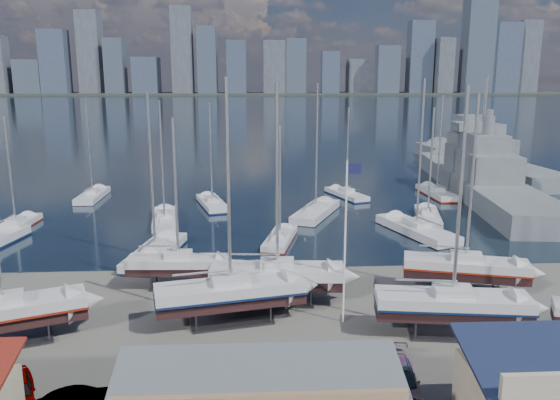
{
  "coord_description": "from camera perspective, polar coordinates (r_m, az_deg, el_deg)",
  "views": [
    {
      "loc": [
        -0.22,
        -45.15,
        16.07
      ],
      "look_at": [
        2.59,
        8.0,
        4.31
      ],
      "focal_mm": 35.0,
      "sensor_mm": 36.0,
      "label": 1
    }
  ],
  "objects": [
    {
      "name": "sailboat_cradle_5",
      "position": [
        37.06,
        17.57,
        -10.37
      ],
      "size": [
        10.03,
        4.01,
        15.78
      ],
      "rotation": [
        0.0,
        0.0,
        -0.13
      ],
      "color": "#2D2D33",
      "rests_on": "ground"
    },
    {
      "name": "sailboat_moored_11",
      "position": [
        80.04,
        16.05,
        0.61
      ],
      "size": [
        3.31,
        9.95,
        14.66
      ],
      "rotation": [
        0.0,
        0.0,
        1.63
      ],
      "color": "black",
      "rests_on": "water"
    },
    {
      "name": "flagpole",
      "position": [
        36.01,
        6.96,
        -3.35
      ],
      "size": [
        0.98,
        0.12,
        11.07
      ],
      "color": "white",
      "rests_on": "ground"
    },
    {
      "name": "sailboat_moored_2",
      "position": [
        79.48,
        -18.98,
        0.34
      ],
      "size": [
        2.73,
        9.47,
        14.27
      ],
      "rotation": [
        0.0,
        0.0,
        1.58
      ],
      "color": "black",
      "rests_on": "water"
    },
    {
      "name": "water",
      "position": [
        345.53,
        -3.03,
        9.75
      ],
      "size": [
        1400.0,
        600.0,
        0.4
      ],
      "primitive_type": "cube",
      "color": "#1A243C",
      "rests_on": "ground"
    },
    {
      "name": "sailboat_cradle_2",
      "position": [
        43.81,
        -10.54,
        -6.58
      ],
      "size": [
        8.14,
        2.67,
        13.34
      ],
      "rotation": [
        0.0,
        0.0,
        -0.05
      ],
      "color": "#2D2D33",
      "rests_on": "ground"
    },
    {
      "name": "sailboat_moored_9",
      "position": [
        59.73,
        14.05,
        -3.21
      ],
      "size": [
        6.54,
        11.68,
        17.0
      ],
      "rotation": [
        0.0,
        0.0,
        1.89
      ],
      "color": "black",
      "rests_on": "water"
    },
    {
      "name": "sailboat_moored_4",
      "position": [
        63.89,
        -11.95,
        -2.09
      ],
      "size": [
        4.12,
        9.95,
        14.58
      ],
      "rotation": [
        0.0,
        0.0,
        1.72
      ],
      "color": "black",
      "rests_on": "water"
    },
    {
      "name": "car_a",
      "position": [
        31.81,
        -25.91,
        -17.67
      ],
      "size": [
        3.51,
        4.81,
        1.52
      ],
      "primitive_type": "imported",
      "rotation": [
        0.0,
        0.0,
        0.43
      ],
      "color": "gray",
      "rests_on": "ground"
    },
    {
      "name": "ground",
      "position": [
        38.65,
        -2.48,
        -12.13
      ],
      "size": [
        1400.0,
        1400.0,
        0.0
      ],
      "primitive_type": "plane",
      "color": "#605E59",
      "rests_on": "ground"
    },
    {
      "name": "sailboat_cradle_4",
      "position": [
        40.35,
        -0.3,
        -7.84
      ],
      "size": [
        9.94,
        3.49,
        15.93
      ],
      "rotation": [
        0.0,
        0.0,
        -0.08
      ],
      "color": "#2D2D33",
      "rests_on": "ground"
    },
    {
      "name": "car_c",
      "position": [
        28.91,
        -3.0,
        -19.46
      ],
      "size": [
        4.55,
        6.29,
        1.59
      ],
      "primitive_type": "imported",
      "rotation": [
        0.0,
        0.0,
        -0.37
      ],
      "color": "gray",
      "rests_on": "ground"
    },
    {
      "name": "sailboat_cradle_6",
      "position": [
        44.39,
        18.81,
        -6.69
      ],
      "size": [
        9.66,
        4.99,
        15.1
      ],
      "rotation": [
        0.0,
        0.0,
        -0.27
      ],
      "color": "#2D2D33",
      "rests_on": "ground"
    },
    {
      "name": "sailboat_moored_1",
      "position": [
        66.68,
        -25.87,
        -2.5
      ],
      "size": [
        2.78,
        8.73,
        12.91
      ],
      "rotation": [
        0.0,
        0.0,
        1.53
      ],
      "color": "black",
      "rests_on": "water"
    },
    {
      "name": "naval_ship_west",
      "position": [
        106.36,
        20.08,
        3.91
      ],
      "size": [
        10.47,
        46.0,
        18.1
      ],
      "rotation": [
        0.0,
        0.0,
        1.64
      ],
      "color": "slate",
      "rests_on": "water"
    },
    {
      "name": "sailboat_cradle_1",
      "position": [
        38.24,
        -26.89,
        -10.46
      ],
      "size": [
        9.99,
        6.14,
        15.67
      ],
      "rotation": [
        0.0,
        0.0,
        0.38
      ],
      "color": "#2D2D33",
      "rests_on": "ground"
    },
    {
      "name": "naval_ship_east",
      "position": [
        83.99,
        20.07,
        1.82
      ],
      "size": [
        13.36,
        49.82,
        18.43
      ],
      "rotation": [
        0.0,
        0.0,
        1.46
      ],
      "color": "slate",
      "rests_on": "water"
    },
    {
      "name": "sailboat_cradle_3",
      "position": [
        37.28,
        -5.19,
        -9.64
      ],
      "size": [
        10.45,
        4.97,
        16.26
      ],
      "rotation": [
        0.0,
        0.0,
        0.22
      ],
      "color": "#2D2D33",
      "rests_on": "ground"
    },
    {
      "name": "sailboat_moored_8",
      "position": [
        76.72,
        6.95,
        0.51
      ],
      "size": [
        5.25,
        9.02,
        13.01
      ],
      "rotation": [
        0.0,
        0.0,
        1.92
      ],
      "color": "black",
      "rests_on": "water"
    },
    {
      "name": "far_shore",
      "position": [
        605.33,
        -3.06,
        11.02
      ],
      "size": [
        1400.0,
        80.0,
        2.2
      ],
      "primitive_type": "cube",
      "color": "#2D332D",
      "rests_on": "ground"
    },
    {
      "name": "sailboat_moored_5",
      "position": [
        70.96,
        -7.1,
        -0.48
      ],
      "size": [
        4.99,
        9.7,
        13.97
      ],
      "rotation": [
        0.0,
        0.0,
        1.84
      ],
      "color": "black",
      "rests_on": "water"
    },
    {
      "name": "car_d",
      "position": [
        30.41,
        12.04,
        -17.96
      ],
      "size": [
        2.92,
        5.82,
        1.62
      ],
      "primitive_type": "imported",
      "rotation": [
        0.0,
        0.0,
        -0.12
      ],
      "color": "gray",
      "rests_on": "ground"
    },
    {
      "name": "sailboat_moored_10",
      "position": [
        66.13,
        15.18,
        -1.78
      ],
      "size": [
        4.57,
        9.47,
        13.64
      ],
      "rotation": [
        0.0,
        0.0,
        1.34
      ],
      "color": "black",
      "rests_on": "water"
    },
    {
      "name": "skyline",
      "position": [
        599.4,
        -3.87,
        14.63
      ],
      "size": [
        639.14,
        43.8,
        107.69
      ],
      "color": "#475166",
      "rests_on": "far_shore"
    },
    {
      "name": "sailboat_moored_7",
      "position": [
        65.86,
        3.76,
        -1.4
      ],
      "size": [
        7.16,
        11.16,
        16.39
      ],
      "rotation": [
        0.0,
        0.0,
        1.16
      ],
      "color": "black",
      "rests_on": "water"
    },
    {
      "name": "sailboat_moored_3",
      "position": [
        51.87,
        -12.88,
        -5.56
      ],
      "size": [
        4.77,
        10.86,
        15.71
      ],
      "rotation": [
        0.0,
        0.0,
        1.39
      ],
      "color": "black",
      "rests_on": "water"
    },
    {
      "name": "sailboat_moored_6",
      "position": [
        55.14,
        0.01,
        -4.15
      ],
      "size": [
        4.17,
        8.54,
        12.3
      ],
      "rotation": [
        0.0,
        0.0,
        1.33
      ],
      "color": "black",
      "rests_on": "water"
    }
  ]
}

